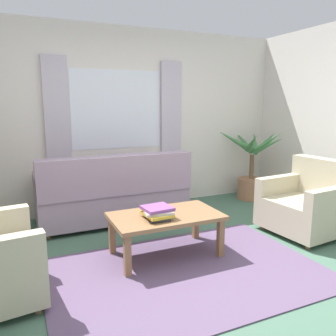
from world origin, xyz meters
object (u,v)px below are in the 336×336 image
Objects in this scene: coffee_table at (166,220)px; book_stack_on_table at (157,212)px; couch at (114,195)px; armchair_right at (308,204)px; potted_plant at (251,168)px.

coffee_table is 3.38× the size of book_stack_on_table.
book_stack_on_table is at bearing 94.18° from couch.
couch is 2.41m from armchair_right.
book_stack_on_table is (-1.93, 0.05, 0.14)m from armchair_right.
book_stack_on_table is at bearing -147.43° from potted_plant.
book_stack_on_table is 0.27× the size of potted_plant.
armchair_right reaches higher than book_stack_on_table.
coffee_table is (-1.81, 0.11, 0.03)m from armchair_right.
armchair_right is at bearing -1.35° from book_stack_on_table.
coffee_table is at bearing 100.10° from couch.
couch is 2.33m from potted_plant.
armchair_right is (2.02, -1.31, -0.01)m from couch.
couch is at bearing 94.18° from book_stack_on_table.
book_stack_on_table reaches higher than coffee_table.
armchair_right is 1.82m from coffee_table.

